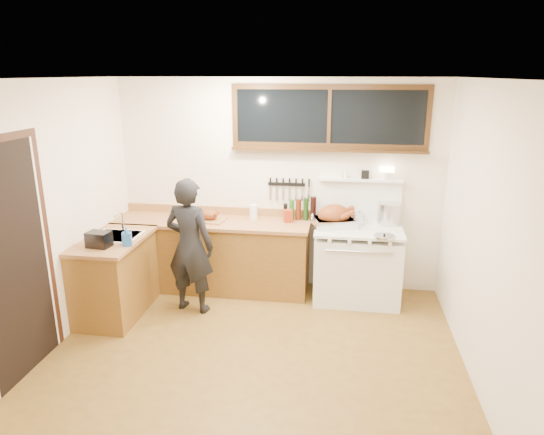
% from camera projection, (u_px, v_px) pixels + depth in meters
% --- Properties ---
extents(ground_plane, '(4.00, 3.50, 0.02)m').
position_uv_depth(ground_plane, '(254.00, 355.00, 4.75)').
color(ground_plane, brown).
extents(room_shell, '(4.10, 3.60, 2.65)m').
position_uv_depth(room_shell, '(252.00, 190.00, 4.27)').
color(room_shell, white).
rests_on(room_shell, ground).
extents(counter_back, '(2.44, 0.64, 1.00)m').
position_uv_depth(counter_back, '(212.00, 254.00, 6.10)').
color(counter_back, brown).
rests_on(counter_back, ground).
extents(counter_left, '(0.64, 1.09, 0.90)m').
position_uv_depth(counter_left, '(115.00, 276.00, 5.44)').
color(counter_left, brown).
rests_on(counter_left, ground).
extents(sink_unit, '(0.50, 0.45, 0.37)m').
position_uv_depth(sink_unit, '(117.00, 241.00, 5.40)').
color(sink_unit, white).
rests_on(sink_unit, counter_left).
extents(vintage_stove, '(1.02, 0.74, 1.58)m').
position_uv_depth(vintage_stove, '(357.00, 262.00, 5.81)').
color(vintage_stove, white).
rests_on(vintage_stove, ground).
extents(back_window, '(2.32, 0.13, 0.77)m').
position_uv_depth(back_window, '(329.00, 124.00, 5.70)').
color(back_window, black).
rests_on(back_window, room_shell).
extents(left_doorway, '(0.02, 1.04, 2.17)m').
position_uv_depth(left_doorway, '(15.00, 260.00, 4.19)').
color(left_doorway, black).
rests_on(left_doorway, ground).
extents(knife_strip, '(0.52, 0.03, 0.28)m').
position_uv_depth(knife_strip, '(288.00, 185.00, 5.99)').
color(knife_strip, black).
rests_on(knife_strip, room_shell).
extents(man, '(0.63, 0.47, 1.56)m').
position_uv_depth(man, '(190.00, 246.00, 5.44)').
color(man, black).
rests_on(man, ground).
extents(soap_bottle, '(0.12, 0.12, 0.21)m').
position_uv_depth(soap_bottle, '(127.00, 236.00, 5.07)').
color(soap_bottle, '#215AA9').
rests_on(soap_bottle, counter_left).
extents(toaster, '(0.25, 0.19, 0.16)m').
position_uv_depth(toaster, '(99.00, 239.00, 5.04)').
color(toaster, black).
rests_on(toaster, counter_left).
extents(cutting_board, '(0.40, 0.31, 0.13)m').
position_uv_depth(cutting_board, '(210.00, 217.00, 5.93)').
color(cutting_board, '#9C6A3E').
rests_on(cutting_board, counter_back).
extents(roast_turkey, '(0.57, 0.49, 0.26)m').
position_uv_depth(roast_turkey, '(334.00, 218.00, 5.72)').
color(roast_turkey, silver).
rests_on(roast_turkey, vintage_stove).
extents(stockpot, '(0.35, 0.35, 0.26)m').
position_uv_depth(stockpot, '(389.00, 214.00, 5.79)').
color(stockpot, silver).
rests_on(stockpot, vintage_stove).
extents(saucepan, '(0.19, 0.30, 0.12)m').
position_uv_depth(saucepan, '(358.00, 219.00, 5.82)').
color(saucepan, silver).
rests_on(saucepan, vintage_stove).
extents(pot_lid, '(0.30, 0.30, 0.04)m').
position_uv_depth(pot_lid, '(384.00, 236.00, 5.35)').
color(pot_lid, silver).
rests_on(pot_lid, vintage_stove).
extents(coffee_tin, '(0.12, 0.11, 0.15)m').
position_uv_depth(coffee_tin, '(288.00, 216.00, 5.88)').
color(coffee_tin, maroon).
rests_on(coffee_tin, counter_back).
extents(pitcher, '(0.11, 0.11, 0.18)m').
position_uv_depth(pitcher, '(254.00, 212.00, 5.99)').
color(pitcher, white).
rests_on(pitcher, counter_back).
extents(bottle_cluster, '(0.41, 0.07, 0.30)m').
position_uv_depth(bottle_cluster, '(302.00, 209.00, 5.95)').
color(bottle_cluster, black).
rests_on(bottle_cluster, counter_back).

